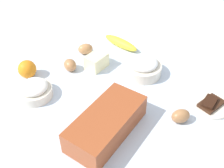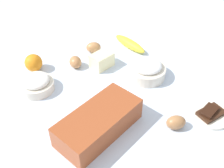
# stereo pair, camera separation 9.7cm
# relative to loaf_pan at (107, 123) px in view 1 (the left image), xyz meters

# --- Properties ---
(ground_plane) EXTENTS (2.40, 2.40, 0.02)m
(ground_plane) POSITION_rel_loaf_pan_xyz_m (-0.14, -0.13, -0.05)
(ground_plane) COLOR silver
(loaf_pan) EXTENTS (0.30, 0.19, 0.08)m
(loaf_pan) POSITION_rel_loaf_pan_xyz_m (0.00, 0.00, 0.00)
(loaf_pan) COLOR #9E4723
(loaf_pan) RESTS_ON ground_plane
(flour_bowl) EXTENTS (0.13, 0.13, 0.06)m
(flour_bowl) POSITION_rel_loaf_pan_xyz_m (0.08, -0.31, -0.01)
(flour_bowl) COLOR silver
(flour_bowl) RESTS_ON ground_plane
(sugar_bowl) EXTENTS (0.15, 0.15, 0.08)m
(sugar_bowl) POSITION_rel_loaf_pan_xyz_m (-0.31, -0.13, -0.01)
(sugar_bowl) COLOR silver
(sugar_bowl) RESTS_ON ground_plane
(banana) EXTENTS (0.06, 0.19, 0.04)m
(banana) POSITION_rel_loaf_pan_xyz_m (-0.39, -0.34, -0.02)
(banana) COLOR yellow
(banana) RESTS_ON ground_plane
(orange_fruit) EXTENTS (0.07, 0.07, 0.07)m
(orange_fruit) POSITION_rel_loaf_pan_xyz_m (0.04, -0.43, -0.01)
(orange_fruit) COLOR orange
(orange_fruit) RESTS_ON ground_plane
(butter_block) EXTENTS (0.10, 0.08, 0.06)m
(butter_block) POSITION_rel_loaf_pan_xyz_m (-0.20, -0.29, -0.01)
(butter_block) COLOR #F4EDB2
(butter_block) RESTS_ON ground_plane
(egg_near_butter) EXTENTS (0.08, 0.07, 0.05)m
(egg_near_butter) POSITION_rel_loaf_pan_xyz_m (-0.21, 0.13, -0.02)
(egg_near_butter) COLOR #A77044
(egg_near_butter) RESTS_ON ground_plane
(egg_beside_bowl) EXTENTS (0.08, 0.07, 0.05)m
(egg_beside_bowl) POSITION_rel_loaf_pan_xyz_m (-0.23, -0.40, -0.02)
(egg_beside_bowl) COLOR #BB7F4C
(egg_beside_bowl) RESTS_ON ground_plane
(egg_loose) EXTENTS (0.06, 0.07, 0.05)m
(egg_loose) POSITION_rel_loaf_pan_xyz_m (-0.11, -0.35, -0.02)
(egg_loose) COLOR #B27848
(egg_loose) RESTS_ON ground_plane
(chocolate_plate) EXTENTS (0.13, 0.13, 0.03)m
(chocolate_plate) POSITION_rel_loaf_pan_xyz_m (-0.34, 0.16, -0.03)
(chocolate_plate) COLOR silver
(chocolate_plate) RESTS_ON ground_plane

